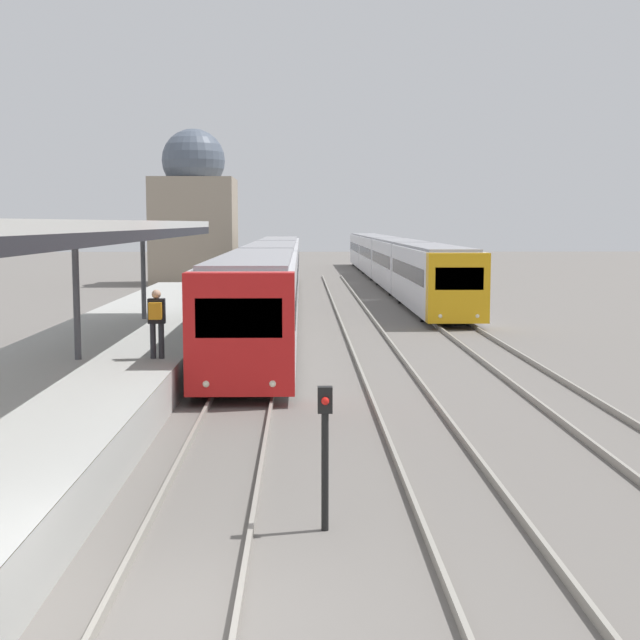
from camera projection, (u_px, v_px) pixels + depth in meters
name	position (u px, v px, depth m)	size (l,w,h in m)	color
ground_plane	(169.00, 624.00, 9.35)	(240.00, 240.00, 0.00)	slate
track_platform_line	(169.00, 617.00, 9.34)	(1.51, 120.00, 0.15)	gray
track_middle_line	(526.00, 613.00, 9.42)	(1.51, 120.00, 0.15)	gray
platform_canopy	(76.00, 226.00, 20.98)	(4.00, 22.61, 3.31)	beige
person_on_platform	(156.00, 318.00, 21.33)	(0.40, 0.40, 1.66)	#2D2D33
train_near	(272.00, 273.00, 42.58)	(2.52, 45.50, 3.19)	red
train_far	(389.00, 258.00, 61.97)	(2.44, 55.21, 3.13)	gold
signal_post_near	(325.00, 443.00, 12.05)	(0.20, 0.21, 2.00)	black
distant_domed_building	(194.00, 213.00, 60.84)	(5.57, 5.57, 10.52)	gray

